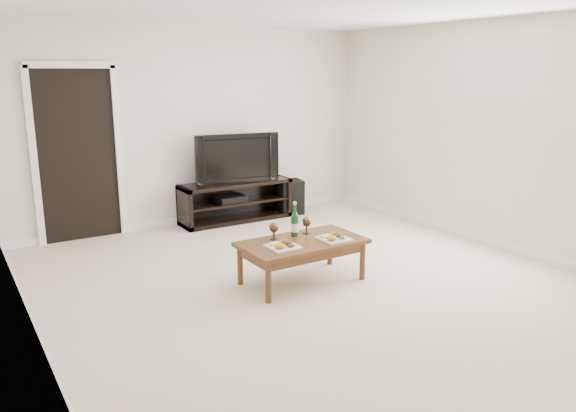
{
  "coord_description": "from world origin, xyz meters",
  "views": [
    {
      "loc": [
        -2.96,
        -4.25,
        2.03
      ],
      "look_at": [
        -0.05,
        0.39,
        0.7
      ],
      "focal_mm": 35.0,
      "sensor_mm": 36.0,
      "label": 1
    }
  ],
  "objects_px": {
    "television": "(235,157)",
    "subwoofer": "(290,197)",
    "coffee_table": "(302,261)",
    "media_console": "(236,201)"
  },
  "relations": [
    {
      "from": "television",
      "to": "subwoofer",
      "type": "bearing_deg",
      "value": 5.9
    },
    {
      "from": "subwoofer",
      "to": "coffee_table",
      "type": "height_order",
      "value": "subwoofer"
    },
    {
      "from": "media_console",
      "to": "subwoofer",
      "type": "distance_m",
      "value": 0.86
    },
    {
      "from": "media_console",
      "to": "coffee_table",
      "type": "relative_size",
      "value": 1.29
    },
    {
      "from": "media_console",
      "to": "coffee_table",
      "type": "bearing_deg",
      "value": -101.81
    },
    {
      "from": "subwoofer",
      "to": "coffee_table",
      "type": "xyz_separation_m",
      "value": [
        -1.36,
        -2.37,
        -0.03
      ]
    },
    {
      "from": "television",
      "to": "coffee_table",
      "type": "height_order",
      "value": "television"
    },
    {
      "from": "coffee_table",
      "to": "media_console",
      "type": "bearing_deg",
      "value": 78.19
    },
    {
      "from": "media_console",
      "to": "coffee_table",
      "type": "xyz_separation_m",
      "value": [
        -0.5,
        -2.41,
        -0.07
      ]
    },
    {
      "from": "television",
      "to": "coffee_table",
      "type": "bearing_deg",
      "value": -93.15
    }
  ]
}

